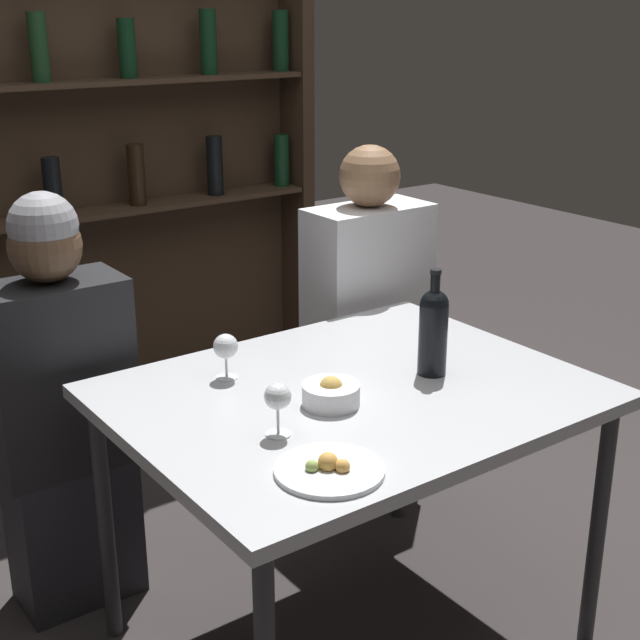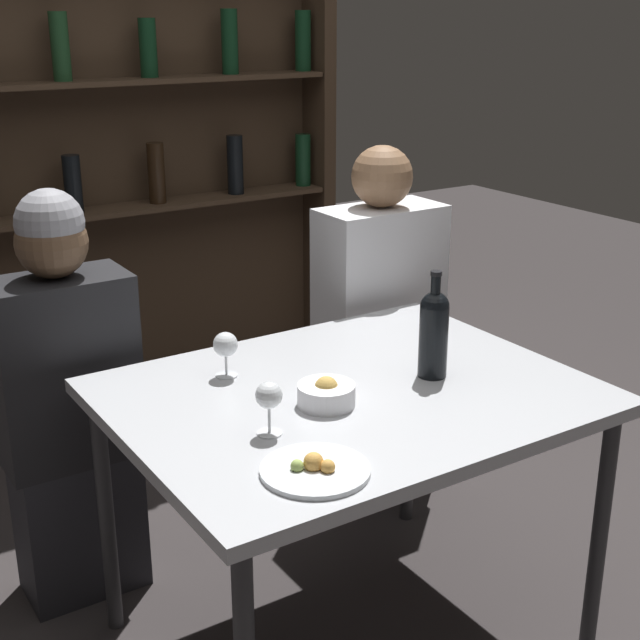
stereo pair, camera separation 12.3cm
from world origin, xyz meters
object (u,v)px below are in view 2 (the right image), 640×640
wine_glass_1 (269,398)px  snack_bowl (326,394)px  wine_bottle (434,330)px  wine_glass_0 (225,346)px  food_plate_0 (315,469)px  seated_person_left (69,408)px  seated_person_right (378,337)px

wine_glass_1 → snack_bowl: 0.22m
wine_bottle → wine_glass_0: size_ratio=2.35×
wine_glass_1 → food_plate_0: 0.23m
food_plate_0 → snack_bowl: (0.21, 0.27, 0.02)m
wine_bottle → seated_person_left: 1.09m
wine_glass_1 → seated_person_right: seated_person_right is taller
wine_glass_1 → seated_person_left: bearing=108.1°
seated_person_right → wine_bottle: bearing=-116.0°
wine_glass_0 → snack_bowl: (0.12, -0.30, -0.06)m
wine_glass_0 → snack_bowl: size_ratio=0.86×
seated_person_left → seated_person_right: 1.12m
wine_glass_0 → wine_glass_1: bearing=-101.6°
wine_glass_0 → food_plate_0: bearing=-98.4°
seated_person_left → seated_person_right: (1.12, 0.00, -0.01)m
wine_glass_1 → food_plate_0: bearing=-92.8°
food_plate_0 → seated_person_left: 1.01m
wine_bottle → food_plate_0: wine_bottle is taller
snack_bowl → seated_person_left: size_ratio=0.12×
food_plate_0 → seated_person_left: (-0.24, 0.97, -0.18)m
food_plate_0 → seated_person_left: bearing=103.7°
wine_glass_0 → seated_person_right: bearing=26.1°
snack_bowl → seated_person_right: 0.99m
food_plate_0 → seated_person_right: 1.32m
wine_bottle → seated_person_right: seated_person_right is taller
food_plate_0 → snack_bowl: snack_bowl is taller
snack_bowl → food_plate_0: bearing=-127.3°
seated_person_left → wine_glass_1: bearing=-71.9°
food_plate_0 → wine_glass_1: bearing=87.2°
food_plate_0 → seated_person_right: bearing=47.5°
snack_bowl → seated_person_right: size_ratio=0.11×
wine_glass_1 → seated_person_right: (0.87, 0.75, -0.27)m
wine_bottle → food_plate_0: 0.63m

